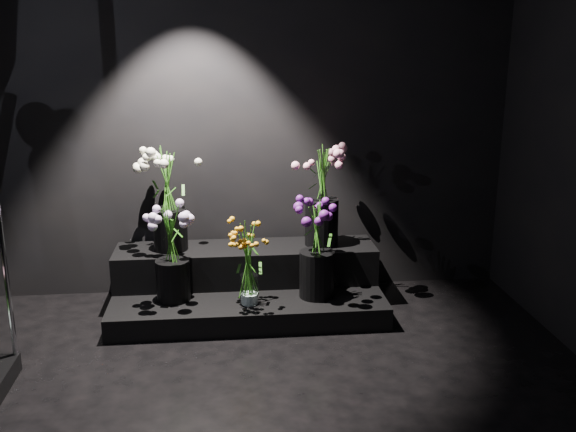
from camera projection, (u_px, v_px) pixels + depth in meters
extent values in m
plane|color=black|center=(239.00, 106.00, 4.63)|extent=(4.00, 0.00, 4.00)
cube|color=black|center=(248.00, 302.00, 4.53)|extent=(1.88, 0.83, 0.16)
cube|color=black|center=(246.00, 264.00, 4.68)|extent=(1.88, 0.42, 0.26)
cylinder|color=white|center=(249.00, 289.00, 4.27)|extent=(0.12, 0.12, 0.21)
cylinder|color=black|center=(173.00, 280.00, 4.33)|extent=(0.23, 0.23, 0.28)
cylinder|color=black|center=(317.00, 274.00, 4.38)|extent=(0.24, 0.24, 0.32)
cylinder|color=black|center=(170.00, 229.00, 4.55)|extent=(0.24, 0.24, 0.30)
cylinder|color=black|center=(322.00, 222.00, 4.65)|extent=(0.24, 0.24, 0.34)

